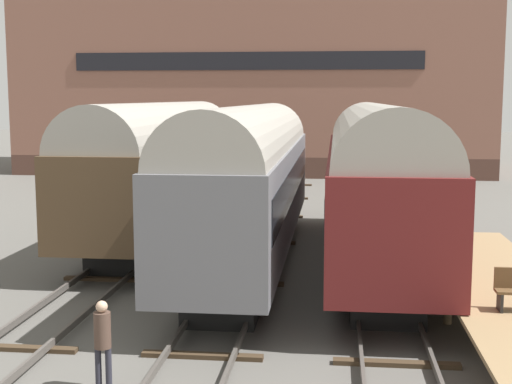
% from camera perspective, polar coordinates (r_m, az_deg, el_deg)
% --- Properties ---
extents(ground_plane, '(200.00, 200.00, 0.00)m').
position_cam_1_polar(ground_plane, '(18.34, -2.56, -9.83)').
color(ground_plane, '#56544F').
extents(track_left, '(2.60, 60.00, 0.26)m').
position_cam_1_polar(track_left, '(19.32, -14.68, -8.72)').
color(track_left, '#4C4742').
rests_on(track_left, ground).
extents(track_middle, '(2.60, 60.00, 0.26)m').
position_cam_1_polar(track_middle, '(18.29, -2.56, -9.40)').
color(track_middle, '#4C4742').
rests_on(track_middle, ground).
extents(track_right, '(2.60, 60.00, 0.26)m').
position_cam_1_polar(track_right, '(18.13, 10.39, -9.68)').
color(track_right, '#4C4742').
rests_on(track_right, ground).
extents(train_car_grey, '(2.86, 17.28, 5.24)m').
position_cam_1_polar(train_car_grey, '(23.15, -0.46, 1.43)').
color(train_car_grey, black).
rests_on(train_car_grey, ground).
extents(train_car_maroon, '(3.07, 17.16, 5.29)m').
position_cam_1_polar(train_car_maroon, '(23.42, 9.56, 1.38)').
color(train_car_maroon, black).
rests_on(train_car_maroon, ground).
extents(train_car_brown, '(3.07, 17.17, 5.29)m').
position_cam_1_polar(train_car_brown, '(28.43, -7.49, 2.50)').
color(train_car_brown, black).
rests_on(train_car_brown, ground).
extents(station_platform, '(2.91, 14.14, 0.97)m').
position_cam_1_polar(station_platform, '(18.29, 19.22, -7.37)').
color(station_platform, '#8C704C').
rests_on(station_platform, ground).
extents(person_worker, '(0.32, 0.32, 1.73)m').
position_cam_1_polar(person_worker, '(13.90, -12.18, -11.23)').
color(person_worker, '#282833').
rests_on(person_worker, ground).
extents(warehouse_building, '(33.70, 13.73, 14.40)m').
position_cam_1_polar(warehouse_building, '(55.37, 0.09, 9.35)').
color(warehouse_building, '#4F342A').
rests_on(warehouse_building, ground).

